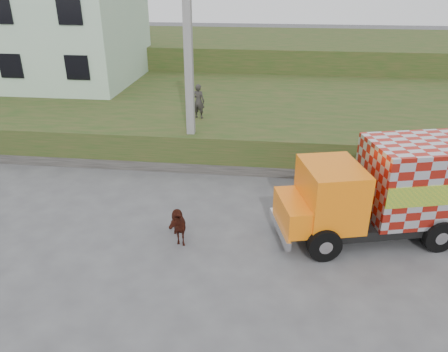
# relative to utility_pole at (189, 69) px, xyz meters

# --- Properties ---
(ground) EXTENTS (120.00, 120.00, 0.00)m
(ground) POSITION_rel_utility_pole_xyz_m (1.00, -4.60, -4.08)
(ground) COLOR #474749
(ground) RESTS_ON ground
(embankment) EXTENTS (40.00, 12.00, 1.50)m
(embankment) POSITION_rel_utility_pole_xyz_m (1.00, 5.40, -3.33)
(embankment) COLOR #224416
(embankment) RESTS_ON ground
(embankment_far) EXTENTS (40.00, 12.00, 3.00)m
(embankment_far) POSITION_rel_utility_pole_xyz_m (1.00, 17.40, -2.58)
(embankment_far) COLOR #224416
(embankment_far) RESTS_ON ground
(retaining_strip) EXTENTS (16.00, 0.50, 0.40)m
(retaining_strip) POSITION_rel_utility_pole_xyz_m (-1.00, -0.40, -3.88)
(retaining_strip) COLOR #595651
(retaining_strip) RESTS_ON ground
(building) EXTENTS (10.00, 8.00, 6.00)m
(building) POSITION_rel_utility_pole_xyz_m (-10.00, 8.40, 0.42)
(building) COLOR #B4D2B3
(building) RESTS_ON embankment
(utility_pole) EXTENTS (1.20, 0.30, 8.00)m
(utility_pole) POSITION_rel_utility_pole_xyz_m (0.00, 0.00, 0.00)
(utility_pole) COLOR gray
(utility_pole) RESTS_ON ground
(cargo_truck) EXTENTS (7.05, 3.73, 3.00)m
(cargo_truck) POSITION_rel_utility_pole_xyz_m (7.24, -4.23, -2.53)
(cargo_truck) COLOR black
(cargo_truck) RESTS_ON ground
(cow) EXTENTS (1.10, 1.45, 1.11)m
(cow) POSITION_rel_utility_pole_xyz_m (0.50, -5.39, -3.52)
(cow) COLOR black
(cow) RESTS_ON ground
(pedestrian) EXTENTS (0.63, 0.49, 1.51)m
(pedestrian) POSITION_rel_utility_pole_xyz_m (-0.03, 2.03, -1.82)
(pedestrian) COLOR #312F2C
(pedestrian) RESTS_ON embankment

